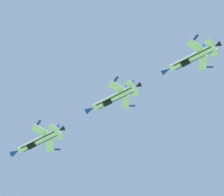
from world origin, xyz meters
name	(u,v)px	position (x,y,z in m)	size (l,w,h in m)	color
fighter_jet_lead	(38,141)	(4.55, 58.50, 134.38)	(12.17, 13.18, 4.38)	white
fighter_jet_left_wing	(114,98)	(18.32, 40.53, 136.14)	(12.09, 13.18, 4.58)	white
fighter_jet_right_wing	(191,58)	(31.58, 22.86, 133.57)	(12.10, 13.18, 4.56)	white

